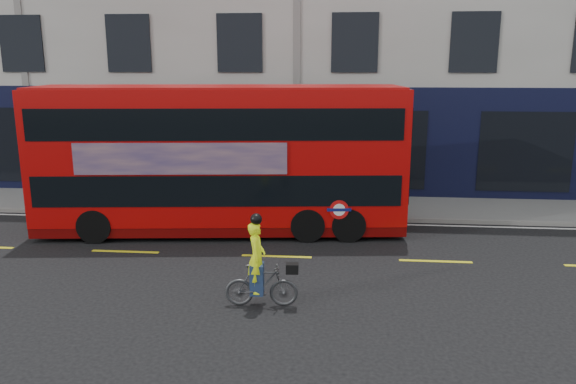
# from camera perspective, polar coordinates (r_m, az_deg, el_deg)

# --- Properties ---
(ground) EXTENTS (120.00, 120.00, 0.00)m
(ground) POSITION_cam_1_polar(r_m,az_deg,el_deg) (13.07, -1.90, -8.76)
(ground) COLOR black
(ground) RESTS_ON ground
(pavement) EXTENTS (60.00, 3.00, 0.12)m
(pavement) POSITION_cam_1_polar(r_m,az_deg,el_deg) (19.21, 0.50, -1.38)
(pavement) COLOR slate
(pavement) RESTS_ON ground
(kerb) EXTENTS (60.00, 0.12, 0.13)m
(kerb) POSITION_cam_1_polar(r_m,az_deg,el_deg) (17.76, 0.09, -2.57)
(kerb) COLOR slate
(kerb) RESTS_ON ground
(road_edge_line) EXTENTS (58.00, 0.10, 0.01)m
(road_edge_line) POSITION_cam_1_polar(r_m,az_deg,el_deg) (17.49, 0.00, -3.03)
(road_edge_line) COLOR silver
(road_edge_line) RESTS_ON ground
(lane_dashes) EXTENTS (58.00, 0.12, 0.01)m
(lane_dashes) POSITION_cam_1_polar(r_m,az_deg,el_deg) (14.46, -1.16, -6.54)
(lane_dashes) COLOR yellow
(lane_dashes) RESTS_ON ground
(bus) EXTENTS (10.63, 3.46, 4.21)m
(bus) POSITION_cam_1_polar(r_m,az_deg,el_deg) (16.22, -6.71, 3.40)
(bus) COLOR #B10707
(bus) RESTS_ON ground
(cyclist) EXTENTS (1.51, 0.55, 1.96)m
(cyclist) POSITION_cam_1_polar(r_m,az_deg,el_deg) (11.46, -2.86, -8.48)
(cyclist) COLOR #404144
(cyclist) RESTS_ON ground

